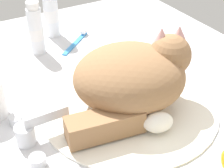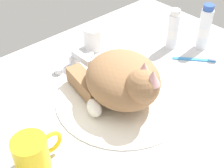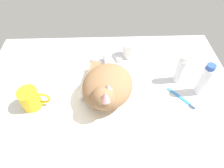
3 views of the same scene
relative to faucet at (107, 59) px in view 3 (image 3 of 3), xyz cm
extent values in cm
cube|color=silver|center=(0.00, -20.49, -4.03)|extent=(110.00, 82.50, 3.00)
cylinder|color=white|center=(0.00, -20.49, -2.09)|extent=(36.64, 36.64, 0.88)
cylinder|color=silver|center=(0.00, 1.22, -0.61)|extent=(3.60, 3.60, 3.84)
cube|color=silver|center=(0.00, -2.89, 2.31)|extent=(2.00, 8.22, 2.00)
cylinder|color=silver|center=(-5.98, 1.22, -1.63)|extent=(2.80, 2.80, 1.80)
cylinder|color=silver|center=(5.98, 1.22, -1.63)|extent=(2.80, 2.80, 1.80)
ellipsoid|color=#936B47|center=(0.00, -20.49, 4.51)|extent=(25.97, 27.60, 12.31)
sphere|color=#936B47|center=(-1.64, -28.76, 7.89)|extent=(10.97, 10.97, 8.48)
ellipsoid|color=white|center=(-1.03, -27.17, 6.05)|extent=(6.34, 6.82, 4.66)
cone|color=#DB9E9E|center=(0.43, -27.51, 11.50)|extent=(4.94, 4.94, 3.82)
cone|color=#DB9E9E|center=(-0.94, -31.07, 11.50)|extent=(4.94, 4.94, 3.82)
cube|color=#936B47|center=(-5.90, -11.68, 0.63)|extent=(6.77, 14.68, 4.56)
ellipsoid|color=white|center=(-9.94, -20.80, 0.41)|extent=(5.38, 6.52, 4.10)
cylinder|color=yellow|center=(-30.09, -23.77, 1.74)|extent=(7.64, 7.64, 8.54)
torus|color=yellow|center=(-25.07, -23.77, 1.74)|extent=(5.78, 1.00, 5.78)
cylinder|color=white|center=(11.00, 4.94, 1.29)|extent=(6.81, 6.81, 7.63)
cylinder|color=white|center=(30.79, -12.18, 3.46)|extent=(3.72, 3.72, 11.98)
cylinder|color=white|center=(30.79, -12.18, 2.86)|extent=(3.80, 3.80, 2.99)
cylinder|color=white|center=(30.79, -12.18, 10.35)|extent=(3.17, 3.17, 1.80)
cylinder|color=white|center=(38.23, -19.22, 4.30)|extent=(4.01, 4.01, 13.65)
cylinder|color=white|center=(38.23, -19.22, 3.62)|extent=(4.09, 4.09, 3.41)
cylinder|color=#2D51AD|center=(38.23, -19.22, 12.02)|extent=(3.41, 3.41, 1.80)
cube|color=#388CD8|center=(30.18, -22.41, -2.13)|extent=(9.80, 11.30, 0.80)
cube|color=white|center=(33.91, -26.83, -1.33)|extent=(2.52, 2.61, 0.80)
camera|label=1|loc=(-45.66, 9.79, 40.86)|focal=53.91mm
camera|label=2|loc=(-46.36, -67.22, 55.91)|focal=51.08mm
camera|label=3|loc=(-0.01, -69.09, 61.74)|focal=31.01mm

